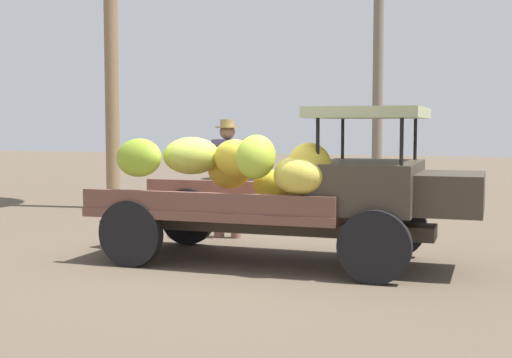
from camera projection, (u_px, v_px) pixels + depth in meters
The scene contains 4 objects.
ground_plane at pixel (272, 265), 8.24m from camera, with size 60.00×60.00×0.00m, color brown.
truck at pixel (301, 188), 8.20m from camera, with size 4.52×1.94×1.82m.
farmer at pixel (227, 171), 10.19m from camera, with size 0.53×0.46×1.70m.
wooden_crate at pixel (124, 234), 9.43m from camera, with size 0.51×0.41×0.37m, color #85654B.
Camera 1 is at (2.16, -7.85, 1.63)m, focal length 49.86 mm.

